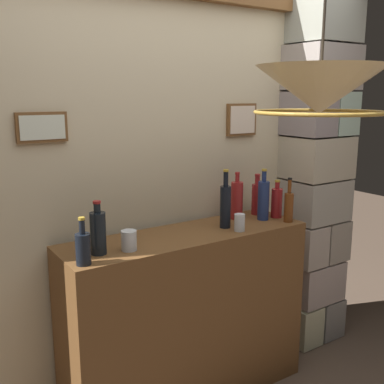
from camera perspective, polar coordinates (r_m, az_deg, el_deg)
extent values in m
cube|color=beige|center=(2.82, -3.88, 0.49)|extent=(3.22, 0.08, 2.49)
cube|color=brown|center=(2.45, -18.12, 7.63)|extent=(0.25, 0.03, 0.15)
cube|color=silver|center=(2.43, -18.02, 7.62)|extent=(0.22, 0.01, 0.12)
cube|color=brown|center=(3.05, 6.10, 8.91)|extent=(0.23, 0.03, 0.21)
cube|color=beige|center=(3.04, 6.30, 8.89)|extent=(0.20, 0.01, 0.18)
cube|color=beige|center=(3.66, 12.57, -15.14)|extent=(0.20, 0.40, 0.29)
cube|color=gray|center=(3.81, 15.04, -14.10)|extent=(0.22, 0.40, 0.29)
cube|color=#B3A4A0|center=(3.61, 14.08, -10.28)|extent=(0.40, 0.40, 0.29)
cube|color=#B4A89D|center=(3.43, 13.03, -6.02)|extent=(0.20, 0.40, 0.29)
cube|color=#9E9589|center=(3.59, 15.57, -5.33)|extent=(0.22, 0.40, 0.29)
cube|color=#A6A296|center=(3.43, 14.59, -0.81)|extent=(0.42, 0.40, 0.29)
cube|color=#B7AD95|center=(3.38, 14.87, 4.23)|extent=(0.43, 0.40, 0.29)
cube|color=gray|center=(3.27, 13.79, 9.40)|extent=(0.22, 0.40, 0.29)
cube|color=#A2C0AD|center=(3.44, 16.43, 9.38)|extent=(0.21, 0.40, 0.29)
cube|color=gray|center=(3.35, 15.44, 14.59)|extent=(0.45, 0.40, 0.29)
cube|color=gray|center=(3.38, 15.74, 19.74)|extent=(0.40, 0.40, 0.29)
cube|color=brown|center=(2.82, -0.58, -15.20)|extent=(1.47, 0.43, 1.03)
cylinder|color=black|center=(2.31, -11.55, -5.05)|extent=(0.08, 0.08, 0.21)
cylinder|color=black|center=(2.28, -11.69, -1.95)|extent=(0.03, 0.03, 0.05)
cylinder|color=maroon|center=(2.27, -11.72, -1.24)|extent=(0.04, 0.04, 0.01)
cylinder|color=maroon|center=(3.04, 8.04, -0.91)|extent=(0.07, 0.07, 0.20)
cylinder|color=maroon|center=(3.02, 8.11, 1.46)|extent=(0.03, 0.03, 0.06)
cylinder|color=maroon|center=(3.01, 8.13, 2.09)|extent=(0.04, 0.04, 0.01)
cylinder|color=maroon|center=(2.99, 10.44, -1.36)|extent=(0.07, 0.07, 0.19)
cylinder|color=maroon|center=(2.97, 10.53, 0.81)|extent=(0.03, 0.03, 0.04)
cylinder|color=#B7932D|center=(2.96, 10.55, 1.35)|extent=(0.03, 0.03, 0.01)
cylinder|color=black|center=(2.20, -13.34, -6.92)|extent=(0.07, 0.07, 0.15)
cylinder|color=black|center=(2.17, -13.48, -4.23)|extent=(0.03, 0.03, 0.07)
cylinder|color=#B7932D|center=(2.16, -13.53, -3.22)|extent=(0.03, 0.03, 0.01)
cylinder|color=navy|center=(2.92, 8.83, -1.06)|extent=(0.07, 0.07, 0.24)
cylinder|color=navy|center=(2.89, 8.93, 1.95)|extent=(0.03, 0.03, 0.07)
cylinder|color=#B7932D|center=(2.88, 8.95, 2.72)|extent=(0.03, 0.03, 0.01)
cylinder|color=brown|center=(2.90, 11.88, -1.91)|extent=(0.06, 0.06, 0.18)
cylinder|color=brown|center=(2.87, 12.00, 0.67)|extent=(0.02, 0.02, 0.09)
cylinder|color=black|center=(2.86, 12.04, 1.62)|extent=(0.03, 0.03, 0.01)
cylinder|color=black|center=(2.71, 4.16, -1.87)|extent=(0.06, 0.06, 0.25)
cylinder|color=black|center=(2.68, 4.21, 1.63)|extent=(0.03, 0.03, 0.09)
cylinder|color=#B7932D|center=(2.67, 4.23, 2.67)|extent=(0.03, 0.03, 0.01)
cylinder|color=maroon|center=(2.91, 5.58, -1.07)|extent=(0.08, 0.08, 0.24)
cylinder|color=maroon|center=(2.88, 5.64, 1.72)|extent=(0.03, 0.03, 0.05)
cylinder|color=maroon|center=(2.88, 5.65, 2.34)|extent=(0.03, 0.03, 0.01)
cylinder|color=silver|center=(2.36, -7.82, -5.97)|extent=(0.08, 0.08, 0.10)
cylinder|color=silver|center=(2.67, 5.92, -3.78)|extent=(0.06, 0.06, 0.10)
cone|color=beige|center=(2.01, 15.59, 12.12)|extent=(0.54, 0.54, 0.20)
cylinder|color=black|center=(2.03, 16.10, 20.72)|extent=(0.01, 0.01, 0.41)
torus|color=#AD8433|center=(2.01, 15.44, 9.50)|extent=(0.54, 0.54, 0.02)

